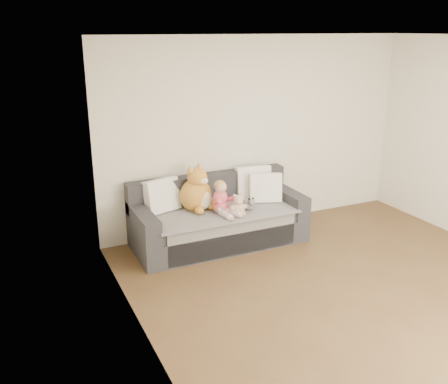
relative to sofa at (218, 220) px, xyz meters
name	(u,v)px	position (x,y,z in m)	size (l,w,h in m)	color
room_shell	(356,171)	(0.80, -1.64, 0.99)	(5.00, 5.00, 5.00)	brown
sofa	(218,220)	(0.00, 0.00, 0.00)	(2.20, 0.94, 0.85)	#28282D
cushion_left	(162,195)	(-0.67, 0.21, 0.37)	(0.49, 0.32, 0.43)	white
cushion_right_back	(253,182)	(0.62, 0.20, 0.38)	(0.50, 0.28, 0.45)	white
cushion_right_front	(266,188)	(0.69, -0.02, 0.36)	(0.46, 0.33, 0.40)	white
toddler	(222,200)	(-0.03, -0.18, 0.34)	(0.29, 0.44, 0.43)	#E45076
plush_cat	(197,192)	(-0.25, 0.08, 0.39)	(0.50, 0.51, 0.63)	#AF6C27
teddy_bear	(238,206)	(0.13, -0.33, 0.28)	(0.22, 0.17, 0.28)	tan
plush_cow	(248,204)	(0.33, -0.21, 0.24)	(0.14, 0.22, 0.18)	white
sippy_cup	(220,210)	(-0.06, -0.22, 0.22)	(0.10, 0.07, 0.11)	#643BA2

